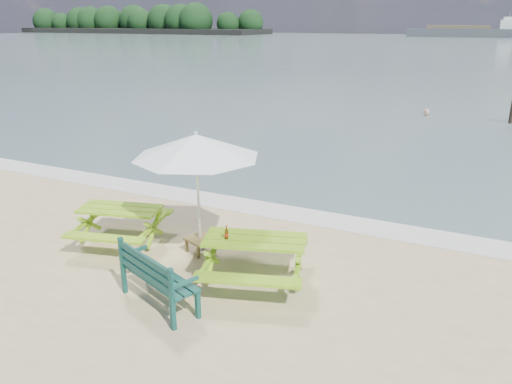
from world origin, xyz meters
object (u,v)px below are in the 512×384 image
at_px(side_table, 200,245).
at_px(swimmer, 425,126).
at_px(beer_bottle, 226,234).
at_px(picnic_table_right, 255,261).
at_px(picnic_table_left, 121,226).
at_px(park_bench, 159,288).
at_px(patio_umbrella, 196,146).

bearing_deg(side_table, swimmer, 83.76).
xyz_separation_m(beer_bottle, swimmer, (0.80, 17.34, -1.32)).
bearing_deg(side_table, picnic_table_right, -21.68).
height_order(picnic_table_left, side_table, picnic_table_left).
bearing_deg(picnic_table_left, beer_bottle, -10.03).
height_order(park_bench, patio_umbrella, patio_umbrella).
relative_size(patio_umbrella, beer_bottle, 12.82).
bearing_deg(patio_umbrella, park_bench, -77.20).
height_order(side_table, swimmer, swimmer).
height_order(picnic_table_left, park_bench, park_bench).
relative_size(picnic_table_right, park_bench, 1.43).
relative_size(picnic_table_left, side_table, 3.46).
relative_size(picnic_table_right, patio_umbrella, 0.76).
bearing_deg(side_table, picnic_table_left, -169.02).
xyz_separation_m(patio_umbrella, beer_bottle, (1.01, -0.77, -1.19)).
xyz_separation_m(picnic_table_left, swimmer, (3.41, 16.88, -0.81)).
bearing_deg(beer_bottle, picnic_table_left, 169.97).
bearing_deg(beer_bottle, patio_umbrella, 142.58).
distance_m(picnic_table_left, park_bench, 2.53).
xyz_separation_m(park_bench, patio_umbrella, (-0.42, 1.84, 1.78)).
height_order(picnic_table_right, patio_umbrella, patio_umbrella).
distance_m(picnic_table_right, side_table, 1.54).
bearing_deg(swimmer, side_table, -96.24).
bearing_deg(picnic_table_right, side_table, 158.32).
xyz_separation_m(picnic_table_left, side_table, (1.60, 0.31, -0.20)).
relative_size(beer_bottle, swimmer, 0.15).
bearing_deg(side_table, park_bench, -77.20).
height_order(beer_bottle, swimmer, beer_bottle).
height_order(side_table, beer_bottle, beer_bottle).
bearing_deg(picnic_table_left, park_bench, -37.14).
distance_m(picnic_table_left, swimmer, 17.24).
relative_size(picnic_table_left, picnic_table_right, 0.91).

